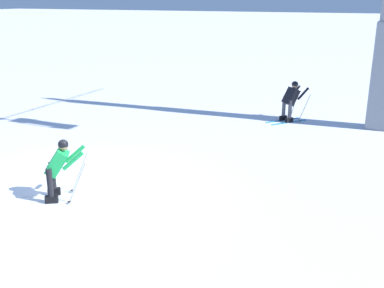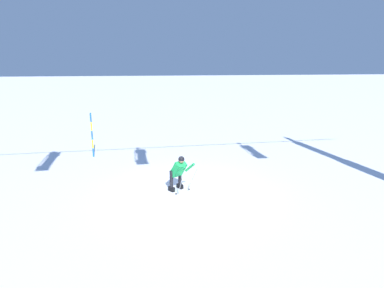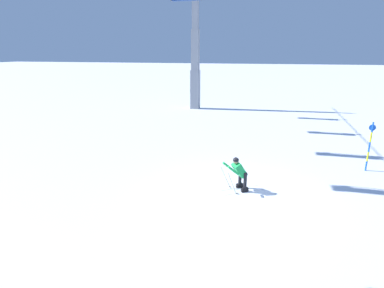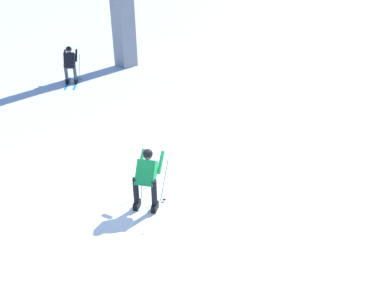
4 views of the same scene
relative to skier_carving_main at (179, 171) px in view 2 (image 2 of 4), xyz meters
The scene contains 3 objects.
ground_plane 0.85m from the skier_carving_main, behind, with size 260.00×260.00×0.00m, color white.
skier_carving_main is the anchor object (origin of this frame).
trail_marker_pole 6.51m from the skier_carving_main, 56.33° to the right, with size 0.07×0.28×2.27m.
Camera 2 is at (1.97, 11.13, 4.59)m, focal length 30.14 mm.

